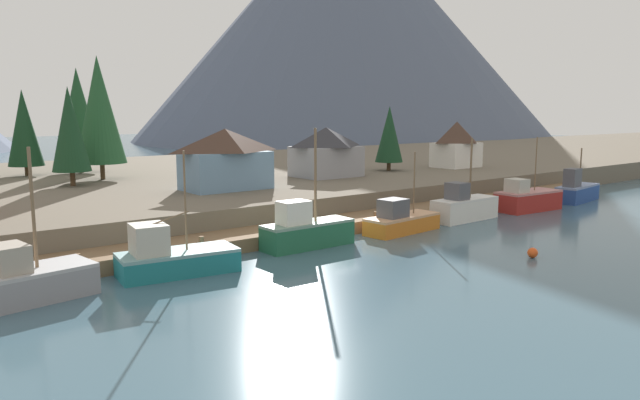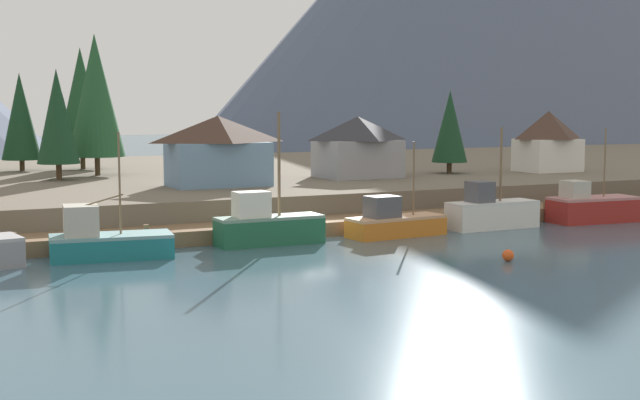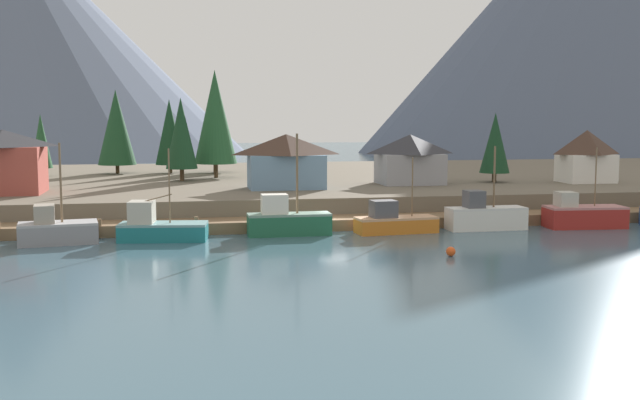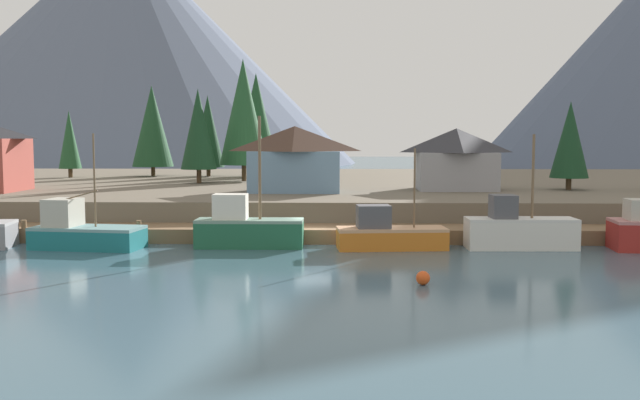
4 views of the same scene
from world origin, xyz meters
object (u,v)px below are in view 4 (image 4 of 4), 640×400
object	(u,v)px
fishing_boat_orange	(388,234)
channel_buoy	(423,278)
fishing_boat_teal	(83,232)
house_blue	(295,158)
fishing_boat_white	(519,230)
conifer_near_right	(208,131)
conifer_mid_right	(256,119)
conifer_near_left	(570,140)
conifer_back_right	(70,140)
conifer_centre	(152,126)
conifer_mid_left	(198,129)
house_grey	(456,158)
fishing_boat_green	(247,228)
conifer_back_left	(243,112)

from	to	relation	value
fishing_boat_orange	channel_buoy	world-z (taller)	fishing_boat_orange
fishing_boat_teal	fishing_boat_orange	world-z (taller)	fishing_boat_teal
fishing_boat_orange	house_blue	bearing A→B (deg)	108.56
fishing_boat_white	fishing_boat_orange	bearing A→B (deg)	-179.03
conifer_near_right	conifer_mid_right	xyz separation A→B (m)	(5.99, -0.41, 1.50)
fishing_boat_teal	conifer_mid_right	size ratio (longest dim) A/B	0.60
conifer_near_left	conifer_back_right	size ratio (longest dim) A/B	1.01
conifer_near_left	conifer_centre	size ratio (longest dim) A/B	0.72
conifer_mid_left	fishing_boat_orange	bearing A→B (deg)	-57.23
house_blue	house_grey	distance (m)	14.83
conifer_near_left	channel_buoy	bearing A→B (deg)	-118.46
fishing_boat_teal	channel_buoy	bearing A→B (deg)	-20.20
fishing_boat_green	house_grey	distance (m)	25.37
house_grey	fishing_boat_teal	bearing A→B (deg)	-144.79
conifer_near_right	conifer_centre	xyz separation A→B (m)	(-6.96, 0.38, 0.65)
fishing_boat_green	house_grey	bearing A→B (deg)	47.92
conifer_back_right	conifer_mid_right	bearing A→B (deg)	6.92
house_grey	conifer_back_right	distance (m)	46.77
conifer_mid_left	conifer_back_right	size ratio (longest dim) A/B	1.24
house_grey	conifer_near_left	size ratio (longest dim) A/B	0.91
house_blue	conifer_centre	bearing A→B (deg)	127.18
conifer_centre	channel_buoy	world-z (taller)	conifer_centre
conifer_back_left	conifer_centre	distance (m)	15.94
fishing_boat_teal	fishing_boat_white	distance (m)	28.68
conifer_back_left	fishing_boat_white	bearing A→B (deg)	-54.60
house_grey	conifer_centre	xyz separation A→B (m)	(-33.72, 22.37, 3.28)
fishing_boat_teal	conifer_near_left	world-z (taller)	conifer_near_left
fishing_boat_white	conifer_back_left	bearing A→B (deg)	124.06
conifer_back_right	fishing_boat_green	bearing A→B (deg)	-55.28
conifer_back_right	conifer_centre	xyz separation A→B (m)	(9.03, 3.46, 1.67)
fishing_boat_white	channel_buoy	size ratio (longest dim) A/B	10.70
conifer_mid_right	house_blue	bearing A→B (deg)	-75.73
fishing_boat_teal	conifer_mid_right	bearing A→B (deg)	88.46
conifer_mid_right	conifer_back_left	world-z (taller)	conifer_back_left
conifer_mid_right	channel_buoy	bearing A→B (deg)	-74.62
conifer_near_right	channel_buoy	distance (m)	56.88
fishing_boat_green	conifer_near_right	bearing A→B (deg)	103.78
conifer_near_right	conifer_back_left	xyz separation A→B (m)	(5.63, -9.30, 2.03)
house_blue	conifer_near_left	xyz separation A→B (m)	(24.86, 3.21, 1.61)
fishing_boat_green	conifer_near_left	bearing A→B (deg)	34.85
conifer_mid_left	channel_buoy	distance (m)	44.40
house_blue	channel_buoy	bearing A→B (deg)	-73.65
conifer_near_left	conifer_mid_left	distance (m)	36.67
conifer_near_left	channel_buoy	world-z (taller)	conifer_near_left
conifer_near_left	conifer_centre	distance (m)	49.28
conifer_near_right	conifer_mid_right	size ratio (longest dim) A/B	0.79
channel_buoy	conifer_near_right	bearing A→B (deg)	111.15
house_grey	channel_buoy	distance (m)	31.64
conifer_back_right	conifer_mid_left	bearing A→B (deg)	-30.06
conifer_near_left	fishing_boat_orange	bearing A→B (deg)	-132.43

